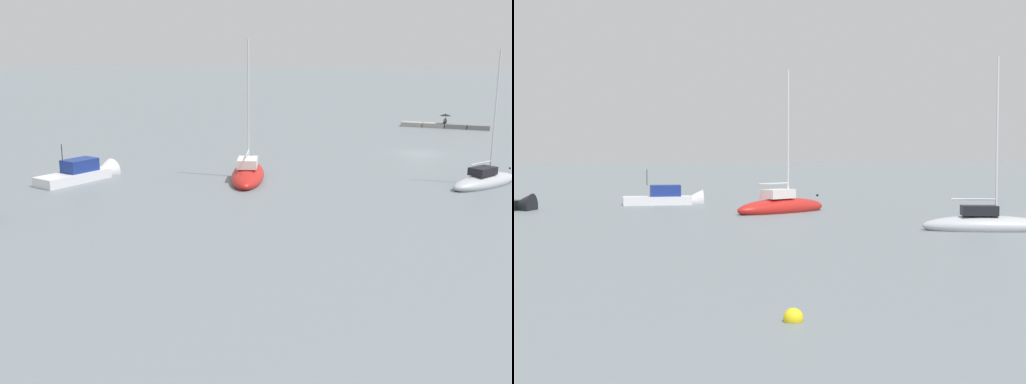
% 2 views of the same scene
% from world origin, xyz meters
% --- Properties ---
extents(sailboat_grey_near, '(5.35, 7.31, 10.33)m').
position_xyz_m(sailboat_grey_near, '(-6.70, 12.55, 0.36)').
color(sailboat_grey_near, '#ADB2B7').
rests_on(sailboat_grey_near, ground_plane).
extents(sailboat_red_mid, '(5.38, 9.04, 11.11)m').
position_xyz_m(sailboat_red_mid, '(10.47, 17.51, 0.42)').
color(sailboat_red_mid, red).
rests_on(sailboat_red_mid, ground_plane).
extents(motorboat_white_far, '(3.42, 7.08, 3.81)m').
position_xyz_m(motorboat_white_far, '(22.16, 22.63, 0.40)').
color(motorboat_white_far, silver).
rests_on(motorboat_white_far, ground_plane).
extents(mooring_buoy_near, '(0.54, 0.54, 0.54)m').
position_xyz_m(mooring_buoy_near, '(-23.74, 33.02, 0.09)').
color(mooring_buoy_near, yellow).
rests_on(mooring_buoy_near, ground_plane).
extents(mooring_buoy_mid, '(0.50, 0.50, 0.50)m').
position_xyz_m(mooring_buoy_mid, '(30.03, 33.41, 0.09)').
color(mooring_buoy_mid, '#EA5914').
rests_on(mooring_buoy_mid, ground_plane).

